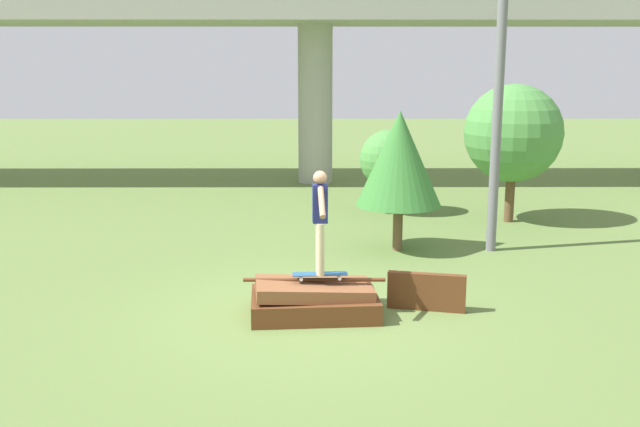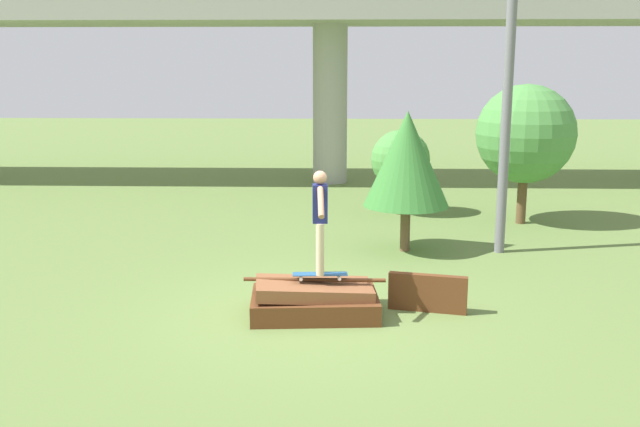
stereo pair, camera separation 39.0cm
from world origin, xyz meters
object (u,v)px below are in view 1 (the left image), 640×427
skateboard (320,274)px  skater (320,215)px  tree_behind_left (399,159)px  tree_mid_back (513,133)px  tree_behind_right (389,159)px  utility_pole (501,36)px

skateboard → skater: 0.93m
tree_behind_left → tree_mid_back: size_ratio=0.86×
skater → tree_behind_right: bearing=76.7°
utility_pole → tree_behind_left: utility_pole is taller
skater → tree_mid_back: tree_mid_back is taller
tree_behind_right → tree_behind_left: bearing=-92.6°
skateboard → utility_pole: size_ratio=0.10×
utility_pole → tree_behind_left: (-1.94, 0.04, -2.43)m
skateboard → tree_mid_back: (4.68, 6.66, 1.51)m
tree_behind_right → skateboard: bearing=-103.3°
skater → tree_behind_left: size_ratio=0.55×
skateboard → tree_behind_right: tree_behind_right is taller
skateboard → tree_behind_left: tree_behind_left is taller
skater → utility_pole: (3.58, 3.91, 2.75)m
utility_pole → tree_behind_right: 5.06m
tree_mid_back → tree_behind_right: bearing=161.1°
utility_pole → tree_behind_left: size_ratio=2.91×
tree_behind_right → tree_mid_back: bearing=-18.9°
tree_mid_back → tree_behind_left: bearing=-138.3°
tree_behind_left → tree_mid_back: bearing=41.7°
tree_behind_left → tree_behind_right: bearing=87.4°
skateboard → tree_behind_right: 7.89m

